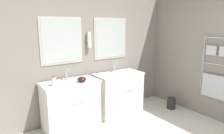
{
  "coord_description": "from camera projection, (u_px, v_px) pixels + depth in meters",
  "views": [
    {
      "loc": [
        -2.01,
        -1.2,
        1.85
      ],
      "look_at": [
        -0.06,
        1.58,
        1.12
      ],
      "focal_mm": 32.0,
      "sensor_mm": 36.0,
      "label": 1
    }
  ],
  "objects": [
    {
      "name": "vanity_right",
      "position": [
        119.0,
        93.0,
        4.13
      ],
      "size": [
        0.99,
        0.58,
        0.87
      ],
      "color": "white",
      "rests_on": "ground_plane"
    },
    {
      "name": "toiletry_bottle",
      "position": [
        54.0,
        81.0,
        3.21
      ],
      "size": [
        0.07,
        0.07,
        0.17
      ],
      "color": "silver",
      "rests_on": "vanity_left"
    },
    {
      "name": "wall_right",
      "position": [
        203.0,
        52.0,
        4.01
      ],
      "size": [
        0.13,
        4.38,
        2.6
      ],
      "color": "gray",
      "rests_on": "ground_plane"
    },
    {
      "name": "wall_back",
      "position": [
        94.0,
        51.0,
        4.02
      ],
      "size": [
        5.09,
        0.16,
        2.6
      ],
      "color": "gray",
      "rests_on": "ground_plane"
    },
    {
      "name": "amenity_bowl",
      "position": [
        82.0,
        79.0,
        3.45
      ],
      "size": [
        0.15,
        0.15,
        0.09
      ],
      "color": "black",
      "rests_on": "vanity_left"
    },
    {
      "name": "waste_bin",
      "position": [
        171.0,
        103.0,
        4.44
      ],
      "size": [
        0.19,
        0.19,
        0.24
      ],
      "color": "#282626",
      "rests_on": "ground_plane"
    },
    {
      "name": "vanity_left",
      "position": [
        72.0,
        105.0,
        3.53
      ],
      "size": [
        0.99,
        0.58,
        0.87
      ],
      "color": "white",
      "rests_on": "ground_plane"
    },
    {
      "name": "faucet_right",
      "position": [
        115.0,
        67.0,
        4.14
      ],
      "size": [
        0.17,
        0.13,
        0.21
      ],
      "color": "silver",
      "rests_on": "vanity_right"
    },
    {
      "name": "faucet_left",
      "position": [
        67.0,
        75.0,
        3.55
      ],
      "size": [
        0.17,
        0.13,
        0.21
      ],
      "color": "silver",
      "rests_on": "vanity_left"
    }
  ]
}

